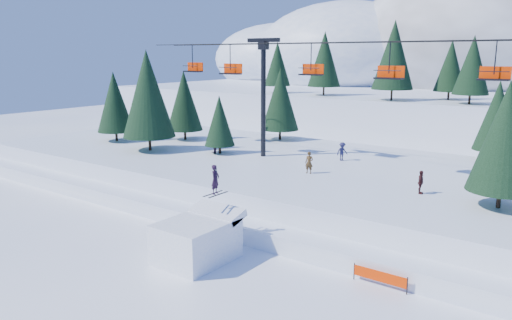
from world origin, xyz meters
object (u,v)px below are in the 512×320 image
Objects in this scene: banner_near at (380,277)px; banner_far at (444,278)px; jump_kicker at (198,239)px; chairlift at (373,83)px.

banner_near is 1.08× the size of banner_far.
jump_kicker is at bearing -163.29° from banner_near.
chairlift is 17.41× the size of banner_far.
chairlift reaches higher than banner_near.
banner_near is (9.64, 2.89, -0.72)m from jump_kicker.
chairlift reaches higher than jump_kicker.
chairlift is at bearing 79.28° from jump_kicker.
banner_far is at bearing 20.66° from jump_kicker.
banner_near and banner_far have the same top height.
chairlift is 17.21m from banner_far.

